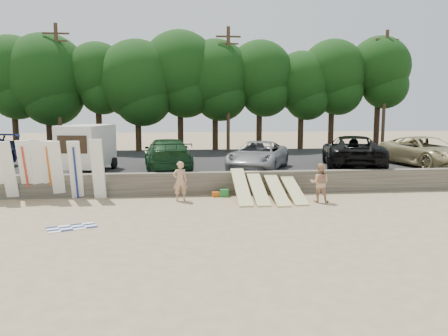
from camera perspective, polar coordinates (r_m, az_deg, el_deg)
The scene contains 27 objects.
ground at distance 16.64m, azimuth 0.20°, elevation -5.37°, with size 120.00×120.00×0.00m, color tan.
seawall at distance 19.47m, azimuth -0.79°, elevation -1.98°, with size 44.00×0.50×1.00m, color #6B6356.
parking_lot at distance 26.89m, azimuth -2.30°, elevation 0.33°, with size 44.00×14.50×0.70m, color #282828.
treeline at distance 33.71m, azimuth -5.60°, elevation 12.02°, with size 32.71×6.60×9.00m.
utility_poles at distance 32.39m, azimuth 0.56°, elevation 10.55°, with size 25.80×0.26×9.00m.
box_trailer at distance 22.54m, azimuth -17.44°, elevation 2.79°, with size 2.54×3.86×2.30m.
car_1 at distance 22.46m, azimuth -7.41°, elevation 1.80°, with size 2.24×5.51×1.60m, color #133619.
car_2 at distance 22.37m, azimuth 4.47°, elevation 1.63°, with size 2.41×5.23×1.45m, color gray.
car_3 at distance 24.24m, azimuth 16.38°, elevation 2.10°, with size 2.82×6.12×1.70m, color black.
car_4 at distance 26.14m, azimuth 24.82°, elevation 1.97°, with size 2.66×5.76×1.60m, color #9C9063.
surfboard_upright_1 at distance 19.92m, azimuth -26.33°, elevation -0.37°, with size 0.50×0.06×2.60m, color white.
surfboard_upright_2 at distance 19.89m, azimuth -24.46°, elevation -0.24°, with size 0.50×0.06×2.60m, color white.
surfboard_upright_3 at distance 19.78m, azimuth -23.16°, elevation -0.16°, with size 0.50×0.06×2.60m, color white.
surfboard_upright_4 at distance 19.62m, azimuth -21.85°, elevation -0.23°, with size 0.50×0.06×2.60m, color white.
surfboard_upright_5 at distance 19.38m, azimuth -21.01°, elevation -0.29°, with size 0.50×0.06×2.60m, color white.
surfboard_upright_6 at distance 19.14m, azimuth -18.81°, elevation -0.28°, with size 0.50×0.06×2.60m, color white.
surfboard_upright_7 at distance 19.02m, azimuth -16.09°, elevation -0.14°, with size 0.50×0.06×2.60m, color white.
surfboard_upright_8 at distance 18.92m, azimuth -16.16°, elevation -0.17°, with size 0.50×0.06×2.60m, color white.
surfboard_low_0 at distance 18.18m, azimuth 2.26°, elevation -2.42°, with size 0.56×3.00×0.07m, color #DAD389.
surfboard_low_1 at distance 18.28m, azimuth 4.43°, elevation -2.58°, with size 0.56×3.00×0.07m, color #DAD389.
surfboard_low_2 at distance 18.33m, azimuth 6.87°, elevation -2.75°, with size 0.56×3.00×0.07m, color #DAD389.
surfboard_low_3 at distance 18.66m, azimuth 8.99°, elevation -2.65°, with size 0.56×3.00×0.07m, color #DAD389.
beachgoer_a at distance 18.06m, azimuth -5.76°, elevation -1.71°, with size 0.60×0.39×1.65m, color tan.
beachgoer_b at distance 18.14m, azimuth 12.40°, elevation -1.91°, with size 0.77×0.60×1.59m, color tan.
cooler at distance 18.96m, azimuth 0.02°, elevation -3.27°, with size 0.38×0.30×0.32m, color #227E33.
gear_bag at distance 18.93m, azimuth -1.10°, elevation -3.45°, with size 0.30×0.25×0.22m, color #C95E17.
beach_towel at distance 14.87m, azimuth -19.28°, elevation -7.33°, with size 1.50×1.50×0.00m, color white.
Camera 1 is at (-1.82, -16.12, 3.70)m, focal length 35.00 mm.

